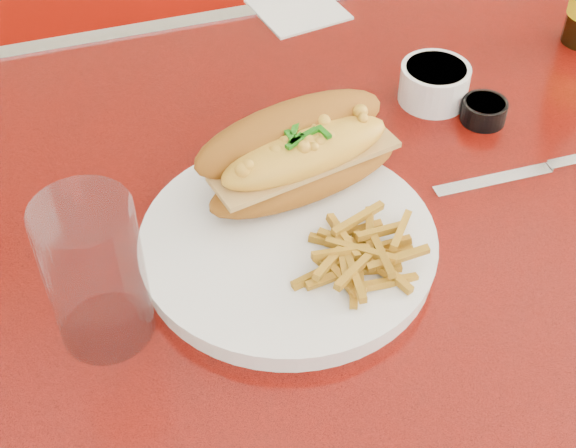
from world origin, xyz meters
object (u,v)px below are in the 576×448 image
object	(u,v)px
sauce_cup_left	(288,130)
knife	(541,169)
mac_hoagie	(300,153)
water_tumbler	(95,273)
diner_table	(432,262)
fork	(345,205)
dinner_plate	(288,244)
gravy_ramekin	(434,83)
booth_bench_far	(256,105)
sauce_cup_right	(484,110)

from	to	relation	value
sauce_cup_left	knife	world-z (taller)	sauce_cup_left
mac_hoagie	water_tumbler	size ratio (longest dim) A/B	1.58
diner_table	sauce_cup_left	xyz separation A→B (m)	(-0.16, 0.10, 0.18)
diner_table	fork	distance (m)	0.24
diner_table	dinner_plate	bearing A→B (deg)	-162.65
gravy_ramekin	knife	distance (m)	0.17
booth_bench_far	water_tumbler	distance (m)	1.15
mac_hoagie	sauce_cup_left	bearing A→B (deg)	67.25
water_tumbler	dinner_plate	bearing A→B (deg)	11.59
dinner_plate	sauce_cup_right	size ratio (longest dim) A/B	5.52
mac_hoagie	water_tumbler	xyz separation A→B (m)	(-0.23, -0.11, 0.01)
fork	knife	bearing A→B (deg)	-97.23
diner_table	knife	bearing A→B (deg)	-22.99
gravy_ramekin	sauce_cup_right	bearing A→B (deg)	-55.44
diner_table	booth_bench_far	world-z (taller)	booth_bench_far
dinner_plate	gravy_ramekin	size ratio (longest dim) A/B	3.69
knife	fork	bearing A→B (deg)	-178.01
fork	sauce_cup_right	world-z (taller)	sauce_cup_right
mac_hoagie	sauce_cup_left	distance (m)	0.11
dinner_plate	fork	bearing A→B (deg)	20.08
diner_table	knife	xyz separation A→B (m)	(0.09, -0.04, 0.16)
booth_bench_far	dinner_plate	world-z (taller)	booth_bench_far
booth_bench_far	gravy_ramekin	size ratio (longest dim) A/B	13.14
knife	gravy_ramekin	bearing A→B (deg)	111.02
diner_table	gravy_ramekin	xyz separation A→B (m)	(0.04, 0.12, 0.19)
diner_table	mac_hoagie	size ratio (longest dim) A/B	5.13
booth_bench_far	sauce_cup_left	size ratio (longest dim) A/B	16.82
diner_table	fork	bearing A→B (deg)	-164.01
sauce_cup_left	water_tumbler	world-z (taller)	water_tumbler
sauce_cup_left	gravy_ramekin	bearing A→B (deg)	5.85
dinner_plate	sauce_cup_left	world-z (taller)	sauce_cup_left
dinner_plate	mac_hoagie	size ratio (longest dim) A/B	1.41
diner_table	fork	xyz separation A→B (m)	(-0.15, -0.04, 0.18)
sauce_cup_right	gravy_ramekin	bearing A→B (deg)	124.56
gravy_ramekin	sauce_cup_right	world-z (taller)	gravy_ramekin
fork	gravy_ramekin	distance (m)	0.25
diner_table	water_tumbler	distance (m)	0.48
dinner_plate	sauce_cup_right	distance (m)	0.32
dinner_plate	water_tumbler	xyz separation A→B (m)	(-0.19, -0.04, 0.06)
mac_hoagie	fork	distance (m)	0.07
gravy_ramekin	water_tumbler	xyz separation A→B (m)	(-0.44, -0.23, 0.05)
mac_hoagie	diner_table	bearing A→B (deg)	-13.25
mac_hoagie	knife	xyz separation A→B (m)	(0.27, -0.05, -0.06)
booth_bench_far	sauce_cup_left	bearing A→B (deg)	-102.76
mac_hoagie	dinner_plate	bearing A→B (deg)	-128.55
booth_bench_far	sauce_cup_right	distance (m)	0.90
sauce_cup_left	fork	bearing A→B (deg)	-84.46
fork	gravy_ramekin	world-z (taller)	gravy_ramekin
booth_bench_far	sauce_cup_left	xyz separation A→B (m)	(-0.16, -0.71, 0.50)
diner_table	dinner_plate	world-z (taller)	dinner_plate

